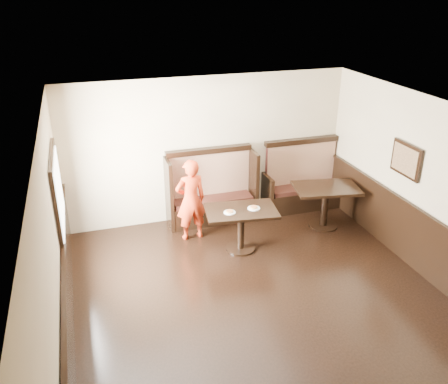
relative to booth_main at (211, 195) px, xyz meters
name	(u,v)px	position (x,y,z in m)	size (l,w,h in m)	color
ground	(277,323)	(0.00, -3.30, -0.53)	(7.00, 7.00, 0.00)	black
room_shell	(251,275)	(-0.30, -3.01, 0.14)	(7.00, 7.00, 7.00)	#C4B68E
booth_main	(211,195)	(0.00, 0.00, 0.00)	(1.75, 0.72, 1.45)	black
booth_neighbor	(302,185)	(1.95, 0.00, -0.05)	(1.65, 0.72, 1.45)	black
table_main	(241,219)	(0.18, -1.26, 0.07)	(1.31, 0.92, 0.77)	black
table_neighbor	(326,197)	(1.99, -0.93, 0.09)	(1.31, 0.97, 0.83)	black
child	(191,200)	(-0.55, -0.60, 0.24)	(0.56, 0.37, 1.53)	red
pizza_plate_left	(230,212)	(-0.05, -1.31, 0.26)	(0.21, 0.21, 0.04)	white
pizza_plate_right	(254,208)	(0.40, -1.28, 0.26)	(0.22, 0.22, 0.04)	white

